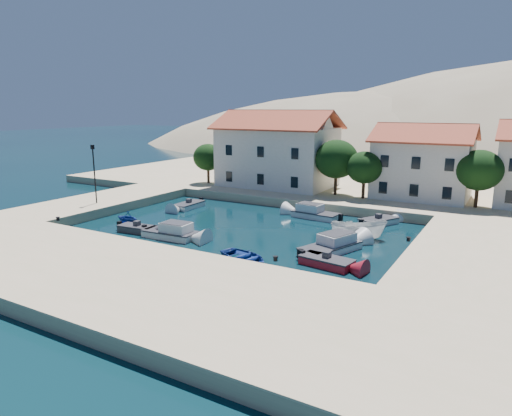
# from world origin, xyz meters

# --- Properties ---
(ground) EXTENTS (400.00, 400.00, 0.00)m
(ground) POSITION_xyz_m (0.00, 0.00, 0.00)
(ground) COLOR black
(ground) RESTS_ON ground
(quay_south) EXTENTS (52.00, 12.00, 1.00)m
(quay_south) POSITION_xyz_m (0.00, -6.00, 0.50)
(quay_south) COLOR tan
(quay_south) RESTS_ON ground
(quay_east) EXTENTS (11.00, 20.00, 1.00)m
(quay_east) POSITION_xyz_m (20.50, 10.00, 0.50)
(quay_east) COLOR tan
(quay_east) RESTS_ON ground
(quay_west) EXTENTS (8.00, 20.00, 1.00)m
(quay_west) POSITION_xyz_m (-19.00, 10.00, 0.50)
(quay_west) COLOR tan
(quay_west) RESTS_ON ground
(quay_north) EXTENTS (80.00, 36.00, 1.00)m
(quay_north) POSITION_xyz_m (2.00, 38.00, 0.50)
(quay_north) COLOR tan
(quay_north) RESTS_ON ground
(hills) EXTENTS (254.00, 176.00, 99.00)m
(hills) POSITION_xyz_m (20.64, 123.62, -23.40)
(hills) COLOR gray
(hills) RESTS_ON ground
(building_left) EXTENTS (14.70, 9.45, 9.70)m
(building_left) POSITION_xyz_m (-6.00, 28.00, 5.94)
(building_left) COLOR beige
(building_left) RESTS_ON quay_north
(building_mid) EXTENTS (10.50, 8.40, 8.30)m
(building_mid) POSITION_xyz_m (12.00, 29.00, 5.22)
(building_mid) COLOR beige
(building_mid) RESTS_ON quay_north
(trees) EXTENTS (37.30, 5.30, 6.45)m
(trees) POSITION_xyz_m (4.51, 25.46, 4.84)
(trees) COLOR #382314
(trees) RESTS_ON quay_north
(lamppost) EXTENTS (0.35, 0.25, 6.22)m
(lamppost) POSITION_xyz_m (-17.50, 8.00, 4.75)
(lamppost) COLOR black
(lamppost) RESTS_ON quay_west
(bollards) EXTENTS (29.36, 9.56, 0.30)m
(bollards) POSITION_xyz_m (2.80, 3.87, 1.15)
(bollards) COLOR black
(bollards) RESTS_ON ground
(motorboat_grey_sw) EXTENTS (3.59, 1.84, 1.25)m
(motorboat_grey_sw) POSITION_xyz_m (-7.87, 4.15, 0.30)
(motorboat_grey_sw) COLOR #343238
(motorboat_grey_sw) RESTS_ON ground
(cabin_cruiser_south) EXTENTS (4.95, 2.32, 1.60)m
(cabin_cruiser_south) POSITION_xyz_m (-4.12, 4.26, 0.48)
(cabin_cruiser_south) COLOR silver
(cabin_cruiser_south) RESTS_ON ground
(rowboat_south) EXTENTS (4.91, 4.08, 0.88)m
(rowboat_south) POSITION_xyz_m (4.59, 2.31, 0.00)
(rowboat_south) COLOR navy
(rowboat_south) RESTS_ON ground
(motorboat_red_se) EXTENTS (4.03, 2.24, 1.25)m
(motorboat_red_se) POSITION_xyz_m (10.30, 4.26, 0.29)
(motorboat_red_se) COLOR maroon
(motorboat_red_se) RESTS_ON ground
(cabin_cruiser_east) EXTENTS (3.86, 5.83, 1.60)m
(cabin_cruiser_east) POSITION_xyz_m (9.39, 7.37, 0.48)
(cabin_cruiser_east) COLOR silver
(cabin_cruiser_east) RESTS_ON ground
(boat_east) EXTENTS (5.06, 3.58, 1.83)m
(boat_east) POSITION_xyz_m (10.13, 12.05, 0.00)
(boat_east) COLOR silver
(boat_east) RESTS_ON ground
(motorboat_white_ne) EXTENTS (3.41, 4.31, 1.25)m
(motorboat_white_ne) POSITION_xyz_m (10.25, 17.89, 0.29)
(motorboat_white_ne) COLOR silver
(motorboat_white_ne) RESTS_ON ground
(rowboat_west) EXTENTS (2.71, 2.36, 1.39)m
(rowboat_west) POSITION_xyz_m (-11.14, 6.17, 0.00)
(rowboat_west) COLOR navy
(rowboat_west) RESTS_ON ground
(motorboat_white_west) EXTENTS (1.88, 4.07, 1.25)m
(motorboat_white_west) POSITION_xyz_m (-10.19, 14.58, 0.29)
(motorboat_white_west) COLOR silver
(motorboat_white_west) RESTS_ON ground
(cabin_cruiser_north) EXTENTS (5.02, 2.57, 1.60)m
(cabin_cruiser_north) POSITION_xyz_m (3.96, 17.34, 0.48)
(cabin_cruiser_north) COLOR silver
(cabin_cruiser_north) RESTS_ON ground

